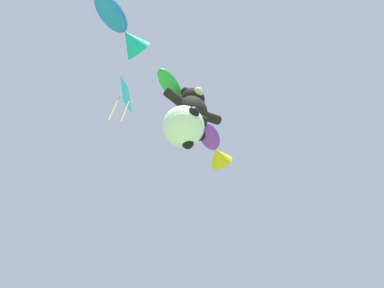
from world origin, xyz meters
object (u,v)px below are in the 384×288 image
fish_kite_violet (214,146)px  diamond_kite (125,96)px  fish_kite_cobalt (122,28)px  soccer_ball_kite (184,127)px  fish_kite_emerald (177,96)px  teddy_bear_kite (193,107)px

fish_kite_violet → diamond_kite: bearing=173.6°
fish_kite_violet → fish_kite_cobalt: bearing=-154.0°
soccer_ball_kite → fish_kite_cobalt: size_ratio=0.58×
fish_kite_emerald → fish_kite_cobalt: 2.77m
fish_kite_emerald → diamond_kite: (-1.39, 1.56, 1.53)m
teddy_bear_kite → soccer_ball_kite: size_ratio=1.68×
teddy_bear_kite → fish_kite_violet: (1.82, 1.51, 1.55)m
fish_kite_emerald → soccer_ball_kite: bearing=-83.5°
fish_kite_violet → fish_kite_emerald: 2.53m
fish_kite_violet → fish_kite_cobalt: 5.30m
soccer_ball_kite → fish_kite_emerald: (-0.05, 0.43, 2.93)m
fish_kite_violet → soccer_ball_kite: bearing=-143.4°
soccer_ball_kite → diamond_kite: 5.09m
fish_kite_emerald → diamond_kite: diamond_kite is taller
soccer_ball_kite → fish_kite_emerald: fish_kite_emerald is taller
teddy_bear_kite → diamond_kite: size_ratio=0.64×
soccer_ball_kite → fish_kite_violet: (2.15, 1.60, 3.40)m
fish_kite_violet → diamond_kite: diamond_kite is taller
teddy_bear_kite → diamond_kite: 3.69m
fish_kite_emerald → diamond_kite: 2.59m
fish_kite_emerald → fish_kite_cobalt: size_ratio=0.94×
fish_kite_cobalt → fish_kite_emerald: bearing=24.4°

